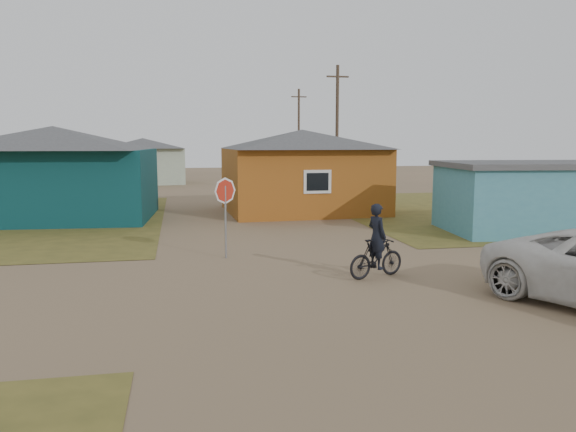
# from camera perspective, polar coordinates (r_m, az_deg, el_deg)

# --- Properties ---
(ground) EXTENTS (120.00, 120.00, 0.00)m
(ground) POSITION_cam_1_polar(r_m,az_deg,el_deg) (13.00, 4.00, -7.39)
(ground) COLOR #80664A
(grass_ne) EXTENTS (20.00, 18.00, 0.00)m
(grass_ne) POSITION_cam_1_polar(r_m,az_deg,el_deg) (30.67, 23.33, 0.72)
(grass_ne) COLOR brown
(grass_ne) RESTS_ON ground
(house_teal) EXTENTS (8.93, 7.08, 4.00)m
(house_teal) POSITION_cam_1_polar(r_m,az_deg,el_deg) (26.18, -22.60, 4.18)
(house_teal) COLOR #093134
(house_teal) RESTS_ON ground
(house_yellow) EXTENTS (7.72, 6.76, 3.90)m
(house_yellow) POSITION_cam_1_polar(r_m,az_deg,el_deg) (26.78, 1.44, 4.71)
(house_yellow) COLOR #975117
(house_yellow) RESTS_ON ground
(shed_turquoise) EXTENTS (6.71, 4.93, 2.60)m
(shed_turquoise) POSITION_cam_1_polar(r_m,az_deg,el_deg) (22.68, 23.33, 1.81)
(shed_turquoise) COLOR teal
(shed_turquoise) RESTS_ON ground
(house_pale_west) EXTENTS (7.04, 6.15, 3.60)m
(house_pale_west) POSITION_cam_1_polar(r_m,az_deg,el_deg) (46.22, -14.49, 5.52)
(house_pale_west) COLOR #A3B198
(house_pale_west) RESTS_ON ground
(house_beige_east) EXTENTS (6.95, 6.05, 3.60)m
(house_beige_east) POSITION_cam_1_polar(r_m,az_deg,el_deg) (53.80, 3.26, 6.01)
(house_beige_east) COLOR tan
(house_beige_east) RESTS_ON ground
(house_pale_north) EXTENTS (6.28, 5.81, 3.40)m
(house_pale_north) POSITION_cam_1_polar(r_m,az_deg,el_deg) (59.12, -21.60, 5.53)
(house_pale_north) COLOR #A3B198
(house_pale_north) RESTS_ON ground
(utility_pole_near) EXTENTS (1.40, 0.20, 8.00)m
(utility_pole_near) POSITION_cam_1_polar(r_m,az_deg,el_deg) (35.50, 5.00, 8.85)
(utility_pole_near) COLOR #48382B
(utility_pole_near) RESTS_ON ground
(utility_pole_far) EXTENTS (1.40, 0.20, 8.00)m
(utility_pole_far) POSITION_cam_1_polar(r_m,az_deg,el_deg) (51.27, 1.10, 8.49)
(utility_pole_far) COLOR #48382B
(utility_pole_far) RESTS_ON ground
(stop_sign) EXTENTS (0.75, 0.20, 2.34)m
(stop_sign) POSITION_cam_1_polar(r_m,az_deg,el_deg) (16.11, -6.40, 1.75)
(stop_sign) COLOR gray
(stop_sign) RESTS_ON ground
(cyclist) EXTENTS (1.69, 0.99, 1.85)m
(cyclist) POSITION_cam_1_polar(r_m,az_deg,el_deg) (14.04, 8.99, -3.51)
(cyclist) COLOR black
(cyclist) RESTS_ON ground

